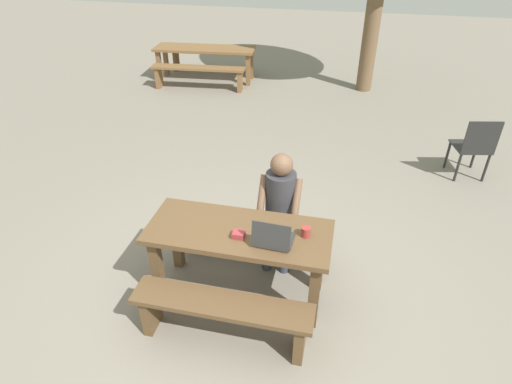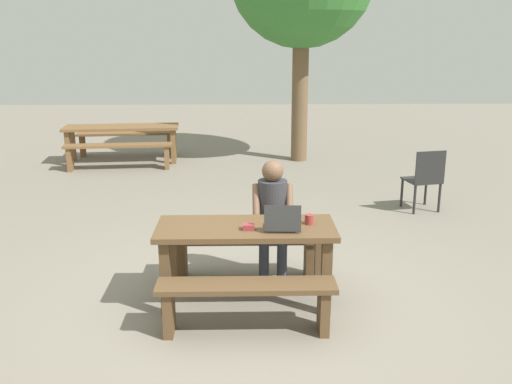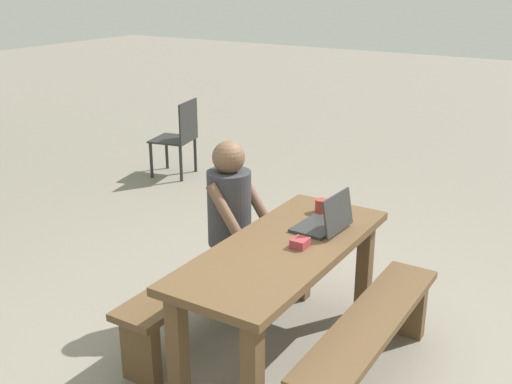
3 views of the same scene
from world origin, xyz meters
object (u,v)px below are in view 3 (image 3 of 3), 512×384
Objects in this scene: coffee_mug at (321,206)px; person_seated at (234,217)px; laptop at (326,221)px; small_pouch at (300,243)px; picnic_table_front at (283,266)px; plastic_chair at (179,136)px.

person_seated reaches higher than coffee_mug.
laptop is 0.30m from small_pouch.
coffee_mug reaches higher than small_pouch.
laptop is at bearing -19.04° from picnic_table_front.
small_pouch is at bearing -111.51° from person_seated.
person_seated is (0.27, 0.53, 0.11)m from picnic_table_front.
laptop is 3.31× the size of small_pouch.
person_seated reaches higher than small_pouch.
coffee_mug is 0.07× the size of person_seated.
laptop is at bearing -3.10° from small_pouch.
person_seated is at bearing -82.03° from laptop.
small_pouch is at bearing -75.48° from picnic_table_front.
plastic_chair is (2.19, 2.91, -0.35)m from laptop.
coffee_mug is (0.56, 0.14, 0.02)m from small_pouch.
picnic_table_front is 1.83× the size of plastic_chair.
laptop is (0.33, -0.11, 0.20)m from picnic_table_front.
person_seated is 1.40× the size of plastic_chair.
picnic_table_front is 4.83× the size of laptop.
person_seated is at bearing 68.49° from small_pouch.
plastic_chair is at bearing 54.94° from coffee_mug.
laptop is at bearing 41.10° from plastic_chair.
small_pouch is at bearing 37.34° from plastic_chair.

